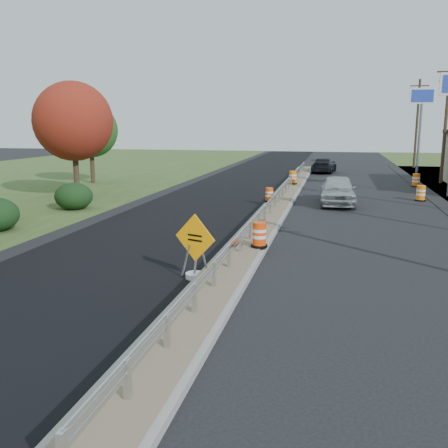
% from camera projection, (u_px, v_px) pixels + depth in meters
% --- Properties ---
extents(ground, '(140.00, 140.00, 0.00)m').
position_uv_depth(ground, '(250.00, 245.00, 19.81)').
color(ground, black).
rests_on(ground, ground).
extents(milled_overlay, '(7.20, 120.00, 0.01)m').
position_uv_depth(milled_overlay, '(207.00, 203.00, 30.32)').
color(milled_overlay, black).
rests_on(milled_overlay, ground).
extents(median, '(1.60, 55.00, 0.23)m').
position_uv_depth(median, '(275.00, 209.00, 27.44)').
color(median, gray).
rests_on(median, ground).
extents(guardrail, '(0.10, 46.15, 0.72)m').
position_uv_depth(guardrail, '(277.00, 195.00, 28.27)').
color(guardrail, silver).
rests_on(guardrail, median).
extents(pylon_sign_north, '(2.20, 0.30, 7.90)m').
position_uv_depth(pylon_sign_north, '(422.00, 104.00, 44.97)').
color(pylon_sign_north, slate).
rests_on(pylon_sign_north, ground).
extents(utility_pole_nmid, '(1.90, 0.26, 9.40)m').
position_uv_depth(utility_pole_nmid, '(446.00, 121.00, 39.32)').
color(utility_pole_nmid, '#473523').
rests_on(utility_pole_nmid, ground).
extents(utility_pole_north, '(1.90, 0.26, 9.40)m').
position_uv_depth(utility_pole_north, '(417.00, 122.00, 53.67)').
color(utility_pole_north, '#473523').
rests_on(utility_pole_north, ground).
extents(hedge_north, '(2.09, 2.09, 1.52)m').
position_uv_depth(hedge_north, '(74.00, 196.00, 27.76)').
color(hedge_north, black).
rests_on(hedge_north, ground).
extents(tree_near_red, '(4.95, 4.95, 7.35)m').
position_uv_depth(tree_near_red, '(73.00, 121.00, 31.21)').
color(tree_near_red, '#473523').
rests_on(tree_near_red, ground).
extents(tree_near_back, '(4.29, 4.29, 6.37)m').
position_uv_depth(tree_near_back, '(91.00, 130.00, 39.64)').
color(tree_near_back, '#473523').
rests_on(tree_near_back, ground).
extents(caution_sign, '(1.39, 0.62, 2.04)m').
position_uv_depth(caution_sign, '(195.00, 262.00, 15.35)').
color(caution_sign, white).
rests_on(caution_sign, ground).
extents(barrel_median_near, '(0.63, 0.63, 0.92)m').
position_uv_depth(barrel_median_near, '(259.00, 235.00, 18.39)').
color(barrel_median_near, black).
rests_on(barrel_median_near, median).
extents(barrel_median_mid, '(0.56, 0.56, 0.82)m').
position_uv_depth(barrel_median_mid, '(269.00, 195.00, 29.22)').
color(barrel_median_mid, black).
rests_on(barrel_median_mid, median).
extents(barrel_median_far, '(0.68, 0.68, 1.00)m').
position_uv_depth(barrel_median_far, '(293.00, 178.00, 37.75)').
color(barrel_median_far, black).
rests_on(barrel_median_far, median).
extents(barrel_shoulder_near, '(0.66, 0.66, 0.97)m').
position_uv_depth(barrel_shoulder_near, '(421.00, 194.00, 30.96)').
color(barrel_shoulder_near, black).
rests_on(barrel_shoulder_near, ground).
extents(barrel_shoulder_mid, '(0.68, 0.68, 1.00)m').
position_uv_depth(barrel_shoulder_mid, '(416.00, 180.00, 38.02)').
color(barrel_shoulder_mid, black).
rests_on(barrel_shoulder_mid, ground).
extents(car_silver, '(2.19, 5.10, 1.71)m').
position_uv_depth(car_silver, '(338.00, 190.00, 29.58)').
color(car_silver, silver).
rests_on(car_silver, ground).
extents(car_dark_far, '(2.54, 5.23, 1.47)m').
position_uv_depth(car_dark_far, '(324.00, 165.00, 49.13)').
color(car_dark_far, black).
rests_on(car_dark_far, ground).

